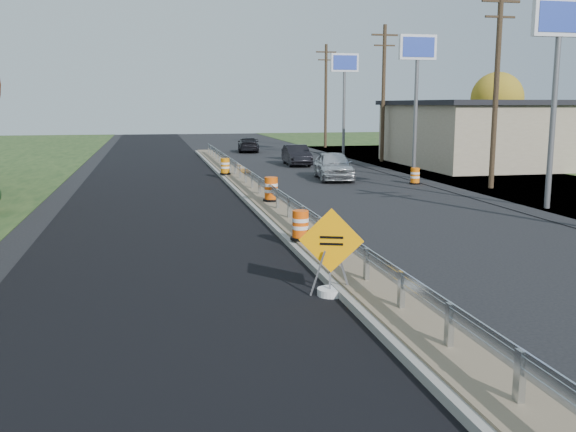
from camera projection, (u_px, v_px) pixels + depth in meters
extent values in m
plane|color=black|center=(303.00, 236.00, 19.90)|extent=(140.00, 140.00, 0.00)
cube|color=black|center=(155.00, 195.00, 28.62)|extent=(7.20, 120.00, 0.01)
cube|color=gray|center=(260.00, 197.00, 27.59)|extent=(1.60, 55.00, 0.18)
cube|color=brown|center=(260.00, 194.00, 27.57)|extent=(1.25, 55.00, 0.05)
cube|color=silver|center=(520.00, 376.00, 8.25)|extent=(0.10, 0.15, 0.70)
cube|color=silver|center=(449.00, 324.00, 10.18)|extent=(0.10, 0.15, 0.70)
cube|color=silver|center=(401.00, 289.00, 12.10)|extent=(0.10, 0.15, 0.70)
cube|color=silver|center=(367.00, 264.00, 14.03)|extent=(0.10, 0.15, 0.70)
cube|color=silver|center=(340.00, 245.00, 15.95)|extent=(0.10, 0.15, 0.70)
cube|color=silver|center=(320.00, 229.00, 17.88)|extent=(0.10, 0.15, 0.70)
cube|color=silver|center=(303.00, 217.00, 19.80)|extent=(0.10, 0.15, 0.70)
cube|color=silver|center=(289.00, 207.00, 21.73)|extent=(0.10, 0.15, 0.70)
cube|color=silver|center=(278.00, 199.00, 23.66)|extent=(0.10, 0.15, 0.70)
cube|color=silver|center=(268.00, 192.00, 25.58)|extent=(0.10, 0.15, 0.70)
cube|color=silver|center=(259.00, 186.00, 27.51)|extent=(0.10, 0.15, 0.70)
cube|color=silver|center=(252.00, 180.00, 29.43)|extent=(0.10, 0.15, 0.70)
cube|color=silver|center=(246.00, 176.00, 31.36)|extent=(0.10, 0.15, 0.70)
cube|color=silver|center=(240.00, 171.00, 33.29)|extent=(0.10, 0.15, 0.70)
cube|color=silver|center=(235.00, 168.00, 35.21)|extent=(0.10, 0.15, 0.70)
cube|color=silver|center=(231.00, 164.00, 37.14)|extent=(0.10, 0.15, 0.70)
cube|color=silver|center=(226.00, 161.00, 39.06)|extent=(0.10, 0.15, 0.70)
cube|color=silver|center=(223.00, 159.00, 40.99)|extent=(0.10, 0.15, 0.70)
cube|color=silver|center=(219.00, 156.00, 42.91)|extent=(0.10, 0.15, 0.70)
cube|color=silver|center=(216.00, 154.00, 44.84)|extent=(0.10, 0.15, 0.70)
cube|color=silver|center=(214.00, 152.00, 46.77)|extent=(0.10, 0.15, 0.70)
cube|color=silver|center=(211.00, 150.00, 48.69)|extent=(0.10, 0.15, 0.70)
cube|color=silver|center=(209.00, 148.00, 50.62)|extent=(0.10, 0.15, 0.70)
cube|color=silver|center=(256.00, 178.00, 28.44)|extent=(0.04, 46.00, 0.34)
cube|color=silver|center=(256.00, 180.00, 28.45)|extent=(0.06, 46.00, 0.03)
cube|color=silver|center=(256.00, 176.00, 28.42)|extent=(0.06, 46.00, 0.03)
cube|color=tan|center=(537.00, 135.00, 43.18)|extent=(18.00, 12.00, 4.00)
cube|color=black|center=(539.00, 103.00, 42.81)|extent=(18.50, 12.50, 0.30)
cube|color=black|center=(412.00, 142.00, 41.39)|extent=(0.08, 7.20, 2.20)
cylinder|color=slate|center=(553.00, 121.00, 24.39)|extent=(0.22, 0.22, 6.80)
cube|color=white|center=(560.00, 17.00, 23.73)|extent=(2.20, 0.25, 1.40)
cube|color=#263FB2|center=(560.00, 17.00, 23.73)|extent=(1.90, 0.30, 1.10)
cylinder|color=slate|center=(415.00, 115.00, 36.90)|extent=(0.22, 0.22, 6.80)
cube|color=white|center=(418.00, 47.00, 36.25)|extent=(2.20, 0.25, 1.40)
cube|color=#263FB2|center=(418.00, 47.00, 36.25)|extent=(1.90, 0.30, 1.10)
cylinder|color=slate|center=(344.00, 112.00, 50.39)|extent=(0.22, 0.22, 6.80)
cube|color=white|center=(345.00, 63.00, 49.73)|extent=(2.20, 0.25, 1.40)
cube|color=#263FB2|center=(345.00, 63.00, 49.73)|extent=(1.90, 0.30, 1.10)
cylinder|color=#473523|center=(496.00, 90.00, 30.15)|extent=(0.26, 0.26, 9.40)
cube|color=#473523|center=(501.00, 1.00, 29.46)|extent=(1.90, 0.12, 0.12)
cube|color=#473523|center=(500.00, 17.00, 29.58)|extent=(1.50, 0.10, 0.10)
cylinder|color=#473523|center=(383.00, 94.00, 44.59)|extent=(0.26, 0.26, 9.40)
cube|color=#473523|center=(385.00, 35.00, 43.90)|extent=(1.90, 0.12, 0.12)
cube|color=#473523|center=(385.00, 45.00, 44.02)|extent=(1.50, 0.10, 0.10)
cylinder|color=#473523|center=(326.00, 97.00, 59.03)|extent=(0.26, 0.26, 9.40)
cube|color=#473523|center=(326.00, 52.00, 58.35)|extent=(1.90, 0.12, 0.12)
cube|color=#473523|center=(326.00, 60.00, 58.47)|extent=(1.50, 0.10, 0.10)
cylinder|color=#473523|center=(495.00, 132.00, 57.78)|extent=(0.36, 0.36, 3.08)
sphere|color=#BD8E28|center=(497.00, 98.00, 57.26)|extent=(4.62, 4.62, 4.62)
cylinder|color=white|center=(331.00, 292.00, 13.64)|extent=(0.57, 0.57, 0.16)
cube|color=slate|center=(318.00, 273.00, 13.50)|extent=(0.33, 0.15, 0.99)
cube|color=slate|center=(344.00, 272.00, 13.62)|extent=(0.33, 0.15, 0.99)
cube|color=slate|center=(330.00, 272.00, 13.61)|extent=(0.12, 0.25, 1.01)
cube|color=#FF9D05|center=(331.00, 241.00, 13.44)|extent=(1.30, 0.49, 1.37)
cube|color=black|center=(332.00, 237.00, 13.41)|extent=(0.47, 0.17, 0.05)
cube|color=black|center=(331.00, 244.00, 13.43)|extent=(0.47, 0.17, 0.05)
cylinder|color=black|center=(300.00, 238.00, 18.19)|extent=(0.57, 0.57, 0.08)
cylinder|color=#FF550A|center=(300.00, 225.00, 18.12)|extent=(0.46, 0.46, 0.80)
cylinder|color=white|center=(300.00, 220.00, 18.10)|extent=(0.47, 0.47, 0.11)
cylinder|color=white|center=(300.00, 227.00, 18.14)|extent=(0.47, 0.47, 0.11)
cylinder|color=black|center=(271.00, 200.00, 25.43)|extent=(0.65, 0.65, 0.09)
cylinder|color=#EB5409|center=(271.00, 189.00, 25.35)|extent=(0.52, 0.52, 0.91)
cylinder|color=white|center=(271.00, 185.00, 25.33)|extent=(0.54, 0.54, 0.12)
cylinder|color=white|center=(271.00, 191.00, 25.37)|extent=(0.54, 0.54, 0.12)
cylinder|color=black|center=(225.00, 174.00, 35.12)|extent=(0.60, 0.60, 0.08)
cylinder|color=orange|center=(225.00, 166.00, 35.04)|extent=(0.48, 0.48, 0.84)
cylinder|color=white|center=(225.00, 163.00, 35.02)|extent=(0.50, 0.50, 0.11)
cylinder|color=white|center=(225.00, 167.00, 35.06)|extent=(0.50, 0.50, 0.11)
cylinder|color=black|center=(415.00, 183.00, 32.72)|extent=(0.57, 0.57, 0.08)
cylinder|color=orange|center=(415.00, 176.00, 32.65)|extent=(0.45, 0.45, 0.79)
cylinder|color=white|center=(415.00, 173.00, 32.63)|extent=(0.47, 0.47, 0.10)
cylinder|color=white|center=(415.00, 177.00, 32.66)|extent=(0.47, 0.47, 0.10)
imported|color=silver|center=(334.00, 165.00, 34.55)|extent=(2.33, 4.66, 1.52)
imported|color=black|center=(297.00, 155.00, 42.68)|extent=(1.59, 4.14, 1.34)
imported|color=black|center=(248.00, 145.00, 54.52)|extent=(2.27, 4.49, 1.25)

